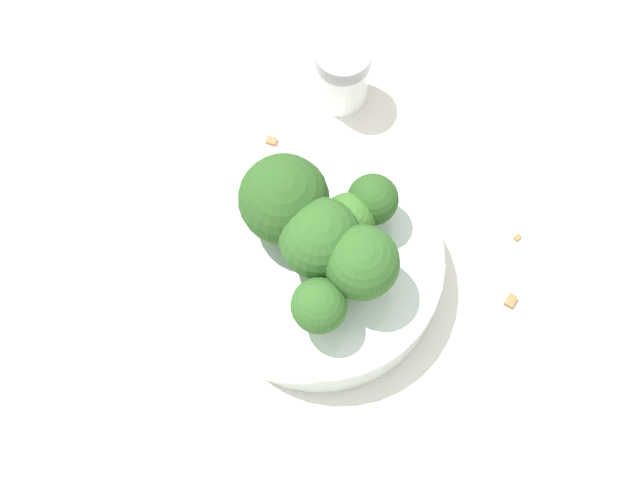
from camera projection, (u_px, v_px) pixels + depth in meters
The scene contains 12 objects.
ground_plane at pixel (320, 276), 0.63m from camera, with size 3.00×3.00×0.00m, color silver.
bowl at pixel (320, 267), 0.62m from camera, with size 0.17×0.17×0.04m, color silver.
broccoli_floret_0 at pixel (362, 264), 0.56m from camera, with size 0.05×0.05×0.06m.
broccoli_floret_1 at pixel (314, 238), 0.57m from camera, with size 0.05×0.05×0.06m.
broccoli_floret_2 at pixel (319, 307), 0.55m from camera, with size 0.04×0.04×0.05m.
broccoli_floret_3 at pixel (282, 201), 0.57m from camera, with size 0.06×0.06×0.07m.
broccoli_floret_4 at pixel (344, 217), 0.58m from camera, with size 0.04×0.04×0.05m.
broccoli_floret_5 at pixel (371, 199), 0.58m from camera, with size 0.03×0.03×0.05m.
pepper_shaker at pixel (342, 73), 0.66m from camera, with size 0.04×0.04×0.06m.
almond_crumb_0 at pixel (511, 300), 0.62m from camera, with size 0.01×0.01×0.01m, color olive.
almond_crumb_1 at pixel (271, 140), 0.67m from camera, with size 0.01×0.01×0.01m, color olive.
almond_crumb_2 at pixel (517, 237), 0.64m from camera, with size 0.01×0.00×0.01m, color olive.
Camera 1 is at (-0.13, -0.15, 0.60)m, focal length 50.00 mm.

